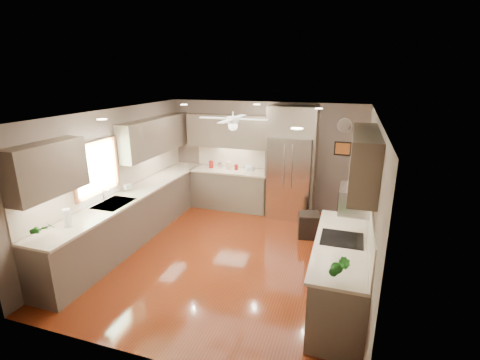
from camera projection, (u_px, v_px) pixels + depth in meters
The scene contains 28 objects.
floor at pixel (228, 255), 6.21m from camera, with size 5.00×5.00×0.00m, color #501F0A.
ceiling at pixel (227, 113), 5.47m from camera, with size 5.00×5.00×0.00m, color white.
wall_back at pixel (264, 156), 8.11m from camera, with size 4.50×4.50×0.00m, color #695A50.
wall_front at pixel (145, 262), 3.57m from camera, with size 4.50×4.50×0.00m, color #695A50.
wall_left at pixel (115, 177), 6.50m from camera, with size 5.00×5.00×0.00m, color #695A50.
wall_right at pixel (369, 203), 5.18m from camera, with size 5.00×5.00×0.00m, color #695A50.
canister_a at pixel (211, 165), 8.29m from camera, with size 0.11×0.11×0.17m, color maroon.
canister_b at pixel (220, 165), 8.25m from camera, with size 0.10×0.10×0.15m, color silver.
canister_c at pixel (229, 165), 8.17m from camera, with size 0.11×0.11×0.19m, color beige.
canister_d at pixel (236, 167), 8.13m from camera, with size 0.09×0.09×0.13m, color maroon.
soap_bottle at pixel (129, 186), 6.64m from camera, with size 0.09×0.09×0.19m, color white.
potted_plant_left at pixel (44, 228), 4.68m from camera, with size 0.17×0.12×0.33m, color #1A5919.
potted_plant_right at pixel (340, 267), 3.76m from camera, with size 0.17×0.14×0.31m, color #1A5919.
bowl at pixel (249, 170), 8.03m from camera, with size 0.23×0.23×0.06m, color beige.
left_run at pixel (136, 214), 6.78m from camera, with size 0.65×4.70×1.45m.
back_run at pixel (231, 188), 8.28m from camera, with size 1.85×0.65×1.45m.
uppers at pixel (203, 142), 6.52m from camera, with size 4.50×4.70×0.95m.
window at pixel (96, 168), 5.95m from camera, with size 0.05×1.12×0.92m.
sink at pixel (114, 205), 6.05m from camera, with size 0.50×0.70×0.32m.
refrigerator at pixel (291, 165), 7.61m from camera, with size 1.06×0.75×2.45m.
right_run at pixel (340, 272), 4.77m from camera, with size 0.70×2.20×1.45m.
microwave at pixel (355, 199), 4.67m from camera, with size 0.43×0.55×0.34m.
ceiling_fan at pixel (233, 122), 5.79m from camera, with size 1.18×1.18×0.32m.
recessed_lights at pixel (233, 111), 5.85m from camera, with size 2.84×3.14×0.01m.
wall_clock at pixel (345, 125), 7.35m from camera, with size 0.30×0.03×0.30m.
framed_print at pixel (343, 149), 7.49m from camera, with size 0.36×0.03×0.30m.
stool at pixel (309, 225), 6.85m from camera, with size 0.48×0.48×0.48m.
paper_towel at pixel (67, 218), 5.09m from camera, with size 0.11×0.11×0.28m.
Camera 1 is at (1.91, -5.20, 3.10)m, focal length 26.00 mm.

